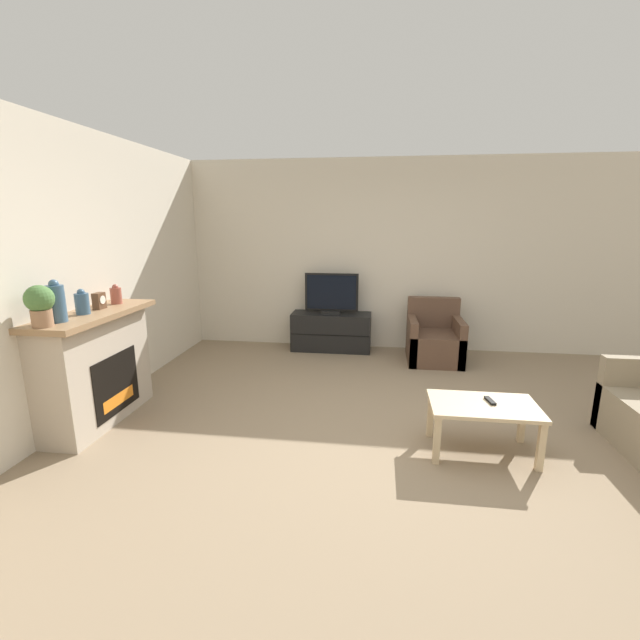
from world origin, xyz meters
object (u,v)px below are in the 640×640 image
object	(u,v)px
potted_plant	(40,304)
mantel_vase_left	(56,302)
coffee_table	(483,411)
mantel_vase_centre_left	(82,303)
mantel_vase_right	(116,295)
tv_stand	(331,332)
fireplace	(96,367)
mantel_clock	(99,301)
armchair	(434,341)
tv	(331,295)
remote	(490,401)

from	to	relation	value
potted_plant	mantel_vase_left	bearing A→B (deg)	90.00
mantel_vase_left	coffee_table	size ratio (longest dim) A/B	0.41
mantel_vase_centre_left	coffee_table	world-z (taller)	mantel_vase_centre_left
mantel_vase_right	potted_plant	distance (m)	0.95
mantel_vase_centre_left	potted_plant	distance (m)	0.46
tv_stand	fireplace	bearing A→B (deg)	-126.47
mantel_vase_centre_left	mantel_clock	world-z (taller)	mantel_vase_centre_left
mantel_vase_right	armchair	xyz separation A→B (m)	(3.30, 1.88, -0.87)
mantel_vase_left	tv	bearing A→B (deg)	57.54
mantel_vase_centre_left	coffee_table	size ratio (longest dim) A/B	0.27
fireplace	mantel_vase_left	size ratio (longest dim) A/B	3.81
fireplace	potted_plant	distance (m)	0.89
mantel_clock	armchair	size ratio (longest dim) A/B	0.18
mantel_vase_right	remote	xyz separation A→B (m)	(3.46, -0.45, -0.71)
tv	coffee_table	bearing A→B (deg)	-60.32
mantel_vase_left	mantel_vase_right	bearing A→B (deg)	90.00
armchair	coffee_table	size ratio (longest dim) A/B	0.97
mantel_vase_left	remote	distance (m)	3.56
tv_stand	tv	size ratio (longest dim) A/B	1.49
armchair	mantel_vase_right	bearing A→B (deg)	-150.34
fireplace	tv	bearing A→B (deg)	53.51
mantel_clock	tv_stand	xyz separation A→B (m)	(1.88, 2.44, -0.85)
tv_stand	armchair	size ratio (longest dim) A/B	1.39
potted_plant	remote	distance (m)	3.58
potted_plant	armchair	xyz separation A→B (m)	(3.30, 2.83, -0.96)
mantel_clock	tv	bearing A→B (deg)	52.32
armchair	remote	world-z (taller)	armchair
mantel_vase_centre_left	tv	size ratio (longest dim) A/B	0.29
tv_stand	mantel_vase_right	bearing A→B (deg)	-130.85
mantel_vase_left	mantel_clock	bearing A→B (deg)	89.92
fireplace	tv_stand	distance (m)	3.20
fireplace	tv	distance (m)	3.20
mantel_clock	coffee_table	world-z (taller)	mantel_clock
mantel_vase_centre_left	potted_plant	world-z (taller)	potted_plant
tv	armchair	world-z (taller)	tv
fireplace	armchair	bearing A→B (deg)	34.40
mantel_vase_left	remote	size ratio (longest dim) A/B	2.21
mantel_vase_left	armchair	distance (m)	4.35
mantel_clock	coffee_table	bearing A→B (deg)	-3.92
fireplace	potted_plant	size ratio (longest dim) A/B	4.06
mantel_vase_left	tv	distance (m)	3.53
potted_plant	remote	xyz separation A→B (m)	(3.46, 0.50, -0.80)
mantel_clock	tv	world-z (taller)	mantel_clock
mantel_vase_right	remote	size ratio (longest dim) A/B	1.24
mantel_vase_centre_left	mantel_clock	size ratio (longest dim) A/B	1.48
fireplace	potted_plant	bearing A→B (deg)	-88.28
mantel_clock	coffee_table	xyz separation A→B (m)	(3.40, -0.23, -0.77)
mantel_clock	tv_stand	world-z (taller)	mantel_clock
potted_plant	coffee_table	bearing A→B (deg)	7.59
mantel_vase_centre_left	tv	bearing A→B (deg)	54.77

